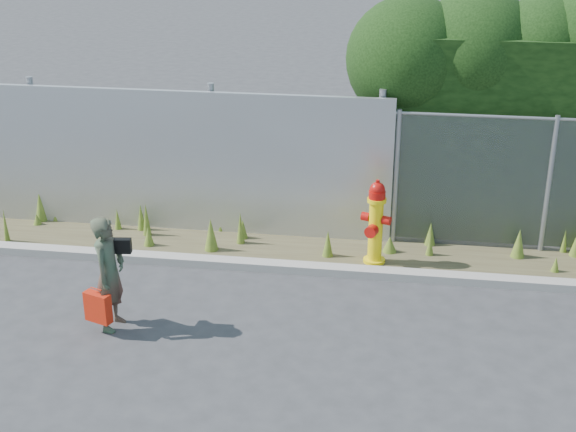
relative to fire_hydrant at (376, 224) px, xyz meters
The scene contains 8 objects.
ground 2.45m from the fire_hydrant, 109.99° to the right, with size 80.00×80.00×0.00m, color #333335.
curb 1.07m from the fire_hydrant, 152.08° to the right, with size 16.00×0.22×0.12m, color gray.
weed_strip 0.84m from the fire_hydrant, 153.53° to the left, with size 16.00×1.31×0.55m.
corrugated_fence 4.16m from the fire_hydrant, 169.16° to the left, with size 8.50×0.21×2.30m.
fire_hydrant is the anchor object (origin of this frame).
woman 3.77m from the fire_hydrant, 143.88° to the right, with size 0.52×0.34×1.43m, color #116C45.
red_tote_bag 3.97m from the fire_hydrant, 142.65° to the right, with size 0.33×0.12×0.44m.
black_shoulder_bag 3.61m from the fire_hydrant, 144.43° to the right, with size 0.23×0.10×0.18m.
Camera 1 is at (1.13, -8.08, 5.00)m, focal length 50.00 mm.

